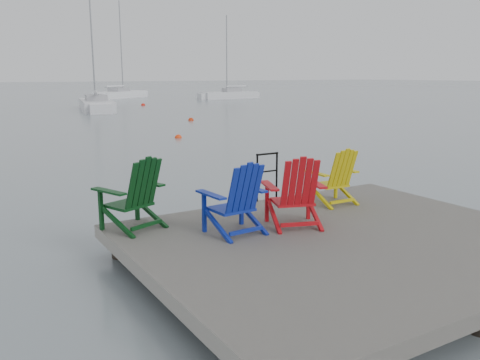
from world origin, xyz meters
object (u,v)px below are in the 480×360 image
chair_red (295,191)px  chair_yellow (335,176)px  sailboat_near (96,106)px  buoy_c (191,121)px  sailboat_mid (121,95)px  chair_blue (237,198)px  chair_green (134,193)px  buoy_a (178,138)px  sailboat_far (230,96)px  buoy_d (143,105)px  handrail (267,172)px

chair_red → chair_yellow: 1.66m
sailboat_near → buoy_c: size_ratio=33.49×
sailboat_mid → chair_blue: bearing=-53.8°
chair_red → chair_yellow: (1.48, 0.76, -0.05)m
sailboat_mid → chair_green: bearing=-55.2°
chair_yellow → sailboat_mid: (13.62, 54.12, -0.66)m
chair_green → chair_yellow: bearing=-27.2°
chair_green → sailboat_near: bearing=54.5°
chair_green → buoy_a: chair_green is taller
sailboat_far → buoy_c: bearing=142.6°
sailboat_mid → buoy_a: bearing=-52.0°
sailboat_far → buoy_d: sailboat_far is taller
handrail → sailboat_far: 51.19m
sailboat_far → buoy_a: (-20.70, -31.41, -0.36)m
chair_yellow → sailboat_far: size_ratio=0.11×
chair_green → buoy_c: (11.24, 21.54, -1.07)m
sailboat_near → buoy_d: bearing=47.5°
buoy_d → chair_yellow: bearing=-105.4°
buoy_a → buoy_c: size_ratio=0.91×
chair_green → buoy_c: bearing=41.4°
chair_green → sailboat_far: size_ratio=0.12×
chair_green → chair_red: same height
chair_green → chair_red: 2.46m
chair_yellow → chair_red: bearing=-151.5°
sailboat_mid → buoy_c: sailboat_mid is taller
buoy_c → sailboat_far: bearing=55.4°
chair_red → sailboat_mid: bearing=93.9°
buoy_d → handrail: bearing=-107.0°
chair_blue → chair_red: bearing=-13.4°
handrail → sailboat_mid: sailboat_mid is taller
buoy_a → chair_green: bearing=-116.5°
handrail → chair_green: 2.80m
chair_blue → sailboat_near: size_ratio=0.09×
buoy_a → sailboat_mid: bearing=75.4°
chair_green → buoy_c: 24.32m
chair_red → sailboat_far: 52.92m
chair_red → chair_green: bearing=171.1°
chair_green → sailboat_far: (27.61, 45.24, -0.71)m
sailboat_mid → chair_yellow: bearing=-51.5°
handrail → buoy_c: size_ratio=2.53×
chair_yellow → sailboat_mid: bearing=77.1°
chair_blue → buoy_d: chair_blue is taller
sailboat_near → buoy_d: (5.45, 4.02, -0.36)m
sailboat_far → chair_red: bearing=148.5°
sailboat_mid → sailboat_far: sailboat_mid is taller
chair_red → buoy_a: bearing=91.7°
chair_red → sailboat_far: size_ratio=0.12×
sailboat_near → sailboat_mid: 21.46m
chair_green → sailboat_mid: 56.44m
chair_yellow → handrail: bearing=136.4°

